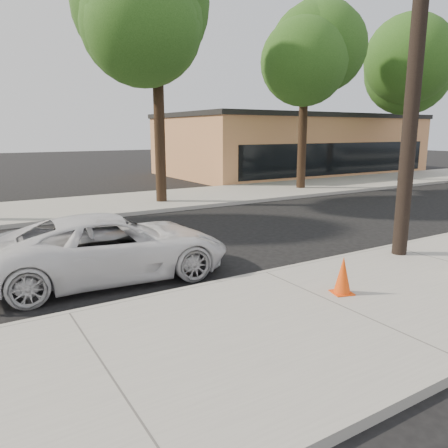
# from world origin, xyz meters

# --- Properties ---
(ground) EXTENTS (120.00, 120.00, 0.00)m
(ground) POSITION_xyz_m (0.00, 0.00, 0.00)
(ground) COLOR black
(ground) RESTS_ON ground
(near_sidewalk) EXTENTS (90.00, 4.40, 0.15)m
(near_sidewalk) POSITION_xyz_m (0.00, -4.30, 0.07)
(near_sidewalk) COLOR gray
(near_sidewalk) RESTS_ON ground
(far_sidewalk) EXTENTS (90.00, 5.00, 0.15)m
(far_sidewalk) POSITION_xyz_m (0.00, 8.50, 0.07)
(far_sidewalk) COLOR gray
(far_sidewalk) RESTS_ON ground
(curb_near) EXTENTS (90.00, 0.12, 0.16)m
(curb_near) POSITION_xyz_m (0.00, -2.10, 0.07)
(curb_near) COLOR #9E9B93
(curb_near) RESTS_ON ground
(building_main) EXTENTS (18.00, 10.00, 4.00)m
(building_main) POSITION_xyz_m (16.00, 16.00, 2.00)
(building_main) COLOR tan
(building_main) RESTS_ON ground
(utility_pole) EXTENTS (1.40, 0.34, 9.00)m
(utility_pole) POSITION_xyz_m (3.60, -2.70, 4.70)
(utility_pole) COLOR black
(utility_pole) RESTS_ON near_sidewalk
(tree_c) EXTENTS (4.96, 4.80, 9.55)m
(tree_c) POSITION_xyz_m (2.22, 7.64, 6.91)
(tree_c) COLOR black
(tree_c) RESTS_ON far_sidewalk
(tree_d) EXTENTS (4.50, 4.35, 8.75)m
(tree_d) POSITION_xyz_m (10.20, 7.95, 6.37)
(tree_d) COLOR black
(tree_d) RESTS_ON far_sidewalk
(tree_e) EXTENTS (4.80, 4.65, 9.25)m
(tree_e) POSITION_xyz_m (18.21, 7.74, 6.70)
(tree_e) COLOR black
(tree_e) RESTS_ON far_sidewalk
(police_cruiser) EXTENTS (5.07, 2.65, 1.36)m
(police_cruiser) POSITION_xyz_m (-2.69, -0.38, 0.68)
(police_cruiser) COLOR silver
(police_cruiser) RESTS_ON ground
(traffic_cone) EXTENTS (0.44, 0.44, 0.69)m
(traffic_cone) POSITION_xyz_m (0.45, -3.85, 0.48)
(traffic_cone) COLOR #EC460C
(traffic_cone) RESTS_ON near_sidewalk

